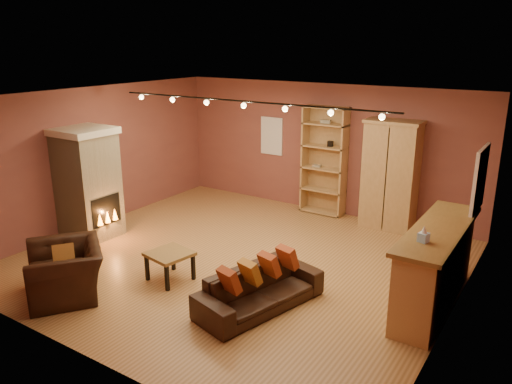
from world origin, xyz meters
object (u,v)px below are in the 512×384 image
Objects in this scene: fireplace at (88,183)px; bar_counter at (435,266)px; armoire at (390,175)px; coffee_table at (170,256)px; bookcase at (325,160)px; loveseat at (260,282)px; armchair at (65,263)px.

fireplace reaches higher than bar_counter.
armoire is 0.88× the size of bar_counter.
fireplace is 0.96× the size of armoire.
armoire is 4.71m from coffee_table.
armoire reaches higher than fireplace.
bar_counter is (3.08, -2.84, -0.59)m from bookcase.
loveseat is (1.04, -4.25, -0.80)m from bookcase.
armoire is (4.65, 3.57, 0.04)m from fireplace.
bar_counter reaches higher than armchair.
armchair is at bearing -119.69° from armoire.
fireplace is at bearing -171.92° from bar_counter.
bar_counter is 5.36m from armchair.
bookcase is at bearing 137.31° from bar_counter.
bar_counter is at bearing -59.43° from armoire.
armchair is at bearing 130.79° from loveseat.
armoire is at bearing 37.50° from fireplace.
coffee_table is (2.55, -0.58, -0.66)m from fireplace.
fireplace is at bearing 97.79° from loveseat.
armoire reaches higher than armchair.
loveseat reaches higher than coffee_table.
loveseat is (-2.04, -1.41, -0.21)m from bar_counter.
bookcase is 1.66× the size of armchair.
bookcase reaches higher than armoire.
armchair is at bearing -105.82° from bookcase.
armoire is 4.18m from loveseat.
loveseat is at bearing -145.29° from bar_counter.
coffee_table is (-2.10, -4.15, -0.70)m from armoire.
bar_counter is (1.59, -2.69, -0.50)m from armoire.
fireplace is 6.32m from bar_counter.
coffee_table is at bearing -12.81° from fireplace.
loveseat is at bearing -96.29° from armoire.
fireplace is 5.87m from armoire.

